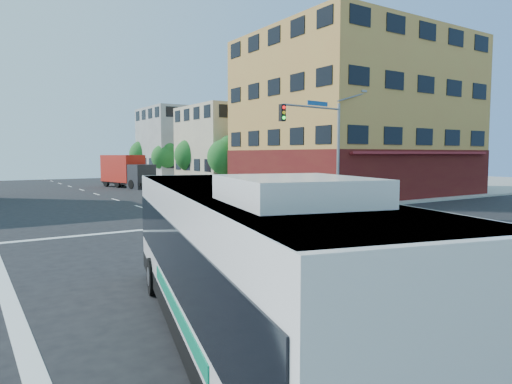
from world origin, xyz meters
TOP-DOWN VIEW (x-y plane):
  - ground at (0.00, 0.00)m, footprint 120.00×120.00m
  - sidewalk_ne at (35.00, 35.00)m, footprint 50.00×50.00m
  - corner_building_ne at (19.99, 18.48)m, footprint 18.10×15.44m
  - building_east_near at (16.98, 33.98)m, footprint 12.06×10.06m
  - building_east_far at (16.98, 47.98)m, footprint 12.06×10.06m
  - signal_mast_ne at (9.08, 10.62)m, footprint 7.91×1.13m
  - street_tree_a at (11.90, 27.92)m, footprint 3.60×3.60m
  - street_tree_b at (11.90, 35.92)m, footprint 3.80×3.80m
  - street_tree_c at (11.90, 43.92)m, footprint 3.40×3.40m
  - street_tree_d at (11.90, 51.92)m, footprint 4.00×4.00m
  - transit_bus at (-6.06, -4.35)m, footprint 5.12×11.61m
  - box_truck at (5.01, 37.91)m, footprint 4.05×8.21m
  - parked_car at (7.46, 22.61)m, footprint 1.96×4.02m

SIDE VIEW (x-z plane):
  - ground at x=0.00m, z-range 0.00..0.00m
  - sidewalk_ne at x=35.00m, z-range 0.00..0.15m
  - parked_car at x=7.46m, z-range 0.00..1.32m
  - transit_bus at x=-6.06m, z-range -0.04..3.33m
  - box_truck at x=5.01m, z-range -0.05..3.50m
  - street_tree_c at x=11.90m, z-range 0.82..6.11m
  - street_tree_a at x=11.90m, z-range 0.83..6.35m
  - street_tree_b at x=11.90m, z-range 0.85..6.65m
  - street_tree_d at x=11.90m, z-range 0.87..6.90m
  - building_east_near at x=16.98m, z-range 0.01..9.01m
  - signal_mast_ne at x=9.08m, z-range 0.95..9.02m
  - building_east_far at x=16.98m, z-range 0.01..10.01m
  - corner_building_ne at x=19.99m, z-range -1.11..12.89m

